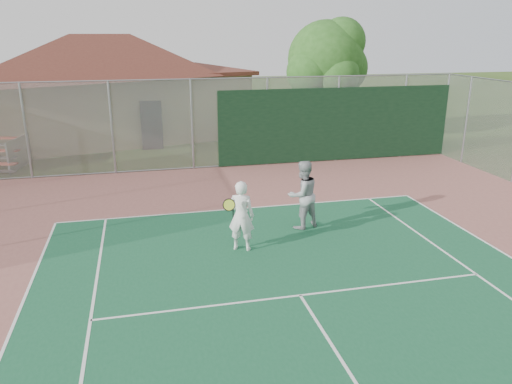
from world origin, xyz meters
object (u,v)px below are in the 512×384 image
tree (328,62)px  player_white_front (241,216)px  clubhouse (105,75)px  player_grey_back (303,195)px

tree → player_white_front: (-6.57, -11.69, -2.98)m
tree → clubhouse: bearing=156.2°
player_white_front → clubhouse: bearing=-53.3°
clubhouse → tree: bearing=-37.6°
player_white_front → player_grey_back: player_grey_back is taller
tree → player_grey_back: size_ratio=3.12×
clubhouse → player_grey_back: size_ratio=8.43×
tree → player_white_front: bearing=-119.4°
clubhouse → tree: clubhouse is taller
tree → player_grey_back: 11.95m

